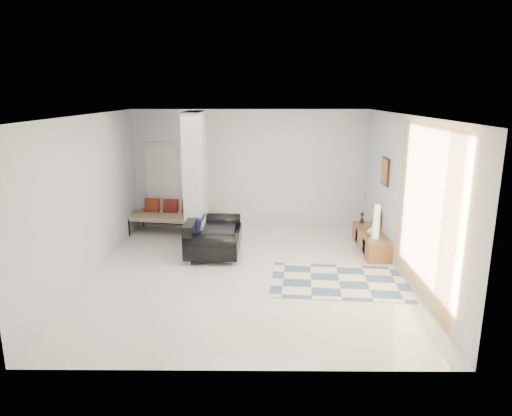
{
  "coord_description": "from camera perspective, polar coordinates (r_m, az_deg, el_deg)",
  "views": [
    {
      "loc": [
        0.23,
        -7.71,
        3.15
      ],
      "look_at": [
        0.16,
        0.6,
        1.06
      ],
      "focal_mm": 32.0,
      "sensor_mm": 36.0,
      "label": 1
    }
  ],
  "objects": [
    {
      "name": "area_rug",
      "position": [
        8.08,
        10.33,
        -8.99
      ],
      "size": [
        2.45,
        1.76,
        0.01
      ],
      "primitive_type": "cube",
      "rotation": [
        0.0,
        0.0,
        -0.1
      ],
      "color": "beige",
      "rests_on": "floor"
    },
    {
      "name": "wall_right",
      "position": [
        8.29,
        18.17,
        1.24
      ],
      "size": [
        0.0,
        6.0,
        6.0
      ],
      "primitive_type": "plane",
      "rotation": [
        1.57,
        0.0,
        -1.57
      ],
      "color": "silver",
      "rests_on": "ground"
    },
    {
      "name": "wall_left",
      "position": [
        8.44,
        -20.2,
        1.29
      ],
      "size": [
        0.0,
        6.0,
        6.0
      ],
      "primitive_type": "plane",
      "rotation": [
        1.57,
        0.0,
        1.57
      ],
      "color": "silver",
      "rests_on": "ground"
    },
    {
      "name": "hallway_door",
      "position": [
        11.12,
        -11.64,
        2.79
      ],
      "size": [
        0.85,
        0.06,
        2.04
      ],
      "primitive_type": "cube",
      "color": "beige",
      "rests_on": "floor"
    },
    {
      "name": "media_console",
      "position": [
        9.7,
        14.15,
        -3.99
      ],
      "size": [
        0.45,
        1.62,
        0.8
      ],
      "color": "brown",
      "rests_on": "floor"
    },
    {
      "name": "daybed",
      "position": [
        10.72,
        -10.05,
        -0.91
      ],
      "size": [
        2.1,
        1.14,
        0.77
      ],
      "rotation": [
        0.0,
        0.0,
        -0.15
      ],
      "color": "black",
      "rests_on": "floor"
    },
    {
      "name": "wall_back",
      "position": [
        10.85,
        -0.74,
        4.84
      ],
      "size": [
        6.0,
        0.0,
        6.0
      ],
      "primitive_type": "plane",
      "rotation": [
        1.57,
        0.0,
        0.0
      ],
      "color": "silver",
      "rests_on": "ground"
    },
    {
      "name": "partition_column",
      "position": [
        9.56,
        -7.54,
        3.46
      ],
      "size": [
        0.35,
        1.2,
        2.8
      ],
      "primitive_type": "cube",
      "color": "#B2B7B9",
      "rests_on": "floor"
    },
    {
      "name": "wall_front",
      "position": [
        5.02,
        -2.18,
        -6.24
      ],
      "size": [
        6.0,
        0.0,
        6.0
      ],
      "primitive_type": "plane",
      "rotation": [
        -1.57,
        0.0,
        0.0
      ],
      "color": "silver",
      "rests_on": "ground"
    },
    {
      "name": "floor",
      "position": [
        8.33,
        -1.15,
        -8.1
      ],
      "size": [
        6.0,
        6.0,
        0.0
      ],
      "primitive_type": "plane",
      "color": "white",
      "rests_on": "ground"
    },
    {
      "name": "loveseat",
      "position": [
        9.32,
        -5.63,
        -3.43
      ],
      "size": [
        1.04,
        1.75,
        0.76
      ],
      "rotation": [
        0.0,
        0.0,
        -0.01
      ],
      "color": "silver",
      "rests_on": "floor"
    },
    {
      "name": "bronze_figurine",
      "position": [
        10.22,
        13.12,
        -1.18
      ],
      "size": [
        0.13,
        0.13,
        0.23
      ],
      "primitive_type": null,
      "rotation": [
        0.0,
        0.0,
        -0.16
      ],
      "color": "black",
      "rests_on": "media_console"
    },
    {
      "name": "curtain",
      "position": [
        7.2,
        20.29,
        -0.42
      ],
      "size": [
        0.0,
        2.55,
        2.55
      ],
      "primitive_type": "plane",
      "rotation": [
        1.57,
        0.0,
        1.57
      ],
      "color": "gold",
      "rests_on": "wall_right"
    },
    {
      "name": "cylinder_lamp",
      "position": [
        9.15,
        14.83,
        -1.66
      ],
      "size": [
        0.12,
        0.12,
        0.67
      ],
      "primitive_type": "cylinder",
      "color": "silver",
      "rests_on": "media_console"
    },
    {
      "name": "ceiling",
      "position": [
        7.72,
        -1.25,
        11.53
      ],
      "size": [
        6.0,
        6.0,
        0.0
      ],
      "primitive_type": "plane",
      "rotation": [
        3.14,
        0.0,
        0.0
      ],
      "color": "white",
      "rests_on": "wall_back"
    },
    {
      "name": "vase",
      "position": [
        9.33,
        14.36,
        -2.76
      ],
      "size": [
        0.21,
        0.21,
        0.22
      ],
      "primitive_type": "imported",
      "rotation": [
        0.0,
        0.0,
        -0.01
      ],
      "color": "silver",
      "rests_on": "media_console"
    },
    {
      "name": "wall_art",
      "position": [
        9.41,
        15.86,
        4.42
      ],
      "size": [
        0.04,
        0.45,
        0.55
      ],
      "primitive_type": "cube",
      "color": "#361E0E",
      "rests_on": "wall_right"
    }
  ]
}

